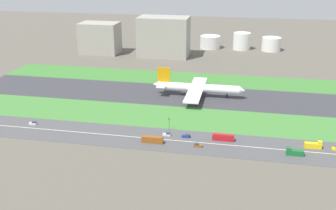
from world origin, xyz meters
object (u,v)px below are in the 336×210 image
(car_2, at_px, (167,134))
(fuel_tank_east, at_px, (271,44))
(terminal_building, at_px, (100,38))
(hangar_building, at_px, (164,37))
(bus_0, at_px, (152,140))
(car_4, at_px, (198,145))
(traffic_light, at_px, (169,123))
(fuel_tank_west, at_px, (210,42))
(bus_1, at_px, (223,137))
(car_0, at_px, (186,136))
(car_3, at_px, (33,123))
(truck_1, at_px, (294,152))
(truck_0, at_px, (313,145))
(airliner, at_px, (197,88))
(fuel_tank_centre, at_px, (242,41))

(car_2, bearing_deg, fuel_tank_east, 73.85)
(terminal_building, height_order, hangar_building, hangar_building)
(bus_0, relative_size, car_4, 2.64)
(car_2, relative_size, traffic_light, 0.61)
(car_2, height_order, hangar_building, hangar_building)
(car_4, height_order, fuel_tank_west, fuel_tank_west)
(bus_1, distance_m, fuel_tank_west, 228.84)
(car_0, xyz_separation_m, car_3, (-90.53, 0.00, 0.00))
(traffic_light, bearing_deg, car_0, -35.65)
(bus_1, relative_size, traffic_light, 1.61)
(truck_1, bearing_deg, fuel_tank_west, -74.88)
(car_4, distance_m, bus_1, 16.01)
(truck_0, xyz_separation_m, car_4, (-58.40, -10.00, -0.75))
(bus_0, distance_m, fuel_tank_west, 237.18)
(airliner, height_order, truck_1, airliner)
(traffic_light, height_order, fuel_tank_centre, fuel_tank_centre)
(truck_0, distance_m, fuel_tank_west, 238.95)
(airliner, xyz_separation_m, hangar_building, (-47.13, 114.00, 12.91))
(hangar_building, height_order, fuel_tank_east, hangar_building)
(bus_1, bearing_deg, terminal_building, 126.79)
(bus_0, height_order, hangar_building, hangar_building)
(truck_1, bearing_deg, truck_0, -136.20)
(car_3, height_order, hangar_building, hangar_building)
(airliner, relative_size, truck_1, 7.74)
(traffic_light, height_order, hangar_building, hangar_building)
(bus_1, bearing_deg, truck_1, -15.73)
(bus_0, distance_m, traffic_light, 18.96)
(fuel_tank_centre, bearing_deg, car_0, -96.18)
(traffic_light, bearing_deg, hangar_building, 102.70)
(truck_1, bearing_deg, fuel_tank_east, -89.95)
(terminal_building, height_order, fuel_tank_east, terminal_building)
(airliner, distance_m, fuel_tank_east, 169.36)
(terminal_building, bearing_deg, fuel_tank_east, 14.71)
(bus_1, bearing_deg, car_2, 180.00)
(airliner, relative_size, hangar_building, 1.33)
(car_4, bearing_deg, hangar_building, -73.27)
(bus_1, xyz_separation_m, car_3, (-110.35, 0.00, -0.90))
(truck_1, bearing_deg, car_4, -0.00)
(fuel_tank_centre, bearing_deg, terminal_building, -162.28)
(bus_1, distance_m, fuel_tank_centre, 227.16)
(truck_1, xyz_separation_m, traffic_light, (-66.47, 17.99, 2.62))
(car_2, bearing_deg, hangar_building, 102.31)
(car_3, bearing_deg, truck_0, -0.00)
(truck_1, height_order, fuel_tank_west, fuel_tank_west)
(bus_1, bearing_deg, fuel_tank_centre, 88.80)
(car_0, bearing_deg, truck_0, -0.00)
(bus_1, xyz_separation_m, fuel_tank_west, (-28.53, 227.00, 4.80))
(car_2, height_order, bus_1, bus_1)
(fuel_tank_east, bearing_deg, fuel_tank_west, 180.00)
(car_3, bearing_deg, truck_1, -3.92)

